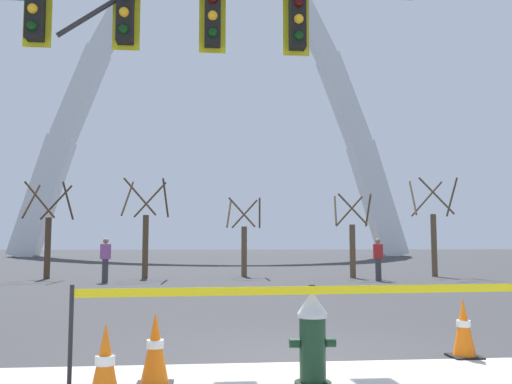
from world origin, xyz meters
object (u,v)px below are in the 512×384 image
(traffic_cone_by_hydrant, at_px, (105,367))
(fire_hydrant, at_px, (312,338))
(traffic_signal_gantry, at_px, (97,54))
(monument_arch, at_px, (215,104))
(traffic_cone_curb_edge, at_px, (464,328))
(traffic_cone_mid_sidewalk, at_px, (155,350))
(pedestrian_standing_center, at_px, (378,259))
(pedestrian_walking_left, at_px, (105,260))

(traffic_cone_by_hydrant, bearing_deg, fire_hydrant, 17.28)
(traffic_signal_gantry, relative_size, monument_arch, 0.18)
(traffic_cone_by_hydrant, bearing_deg, monument_arch, 88.02)
(traffic_cone_curb_edge, height_order, monument_arch, monument_arch)
(fire_hydrant, height_order, traffic_cone_curb_edge, fire_hydrant)
(traffic_cone_mid_sidewalk, relative_size, pedestrian_standing_center, 0.46)
(traffic_signal_gantry, xyz_separation_m, monument_arch, (2.82, 52.12, 12.72))
(fire_hydrant, relative_size, monument_arch, 0.02)
(traffic_cone_curb_edge, bearing_deg, pedestrian_standing_center, 76.26)
(pedestrian_walking_left, bearing_deg, traffic_cone_curb_edge, -63.76)
(monument_arch, bearing_deg, pedestrian_walking_left, -96.56)
(fire_hydrant, height_order, traffic_signal_gantry, traffic_signal_gantry)
(traffic_cone_by_hydrant, height_order, traffic_cone_curb_edge, same)
(fire_hydrant, relative_size, pedestrian_walking_left, 0.62)
(fire_hydrant, distance_m, traffic_cone_mid_sidewalk, 1.56)
(traffic_cone_mid_sidewalk, relative_size, traffic_signal_gantry, 0.09)
(traffic_cone_mid_sidewalk, bearing_deg, fire_hydrant, -4.80)
(pedestrian_standing_center, bearing_deg, traffic_cone_mid_sidewalk, -115.62)
(traffic_cone_by_hydrant, xyz_separation_m, traffic_signal_gantry, (-0.88, 3.78, 4.05))
(fire_hydrant, bearing_deg, pedestrian_walking_left, 107.27)
(fire_hydrant, xyz_separation_m, traffic_cone_mid_sidewalk, (-1.55, 0.13, -0.11))
(traffic_cone_mid_sidewalk, bearing_deg, pedestrian_walking_left, 101.78)
(traffic_cone_mid_sidewalk, height_order, monument_arch, monument_arch)
(traffic_cone_curb_edge, height_order, pedestrian_standing_center, pedestrian_standing_center)
(traffic_cone_curb_edge, xyz_separation_m, pedestrian_walking_left, (-6.75, 13.70, 0.46))
(fire_hydrant, height_order, traffic_cone_mid_sidewalk, fire_hydrant)
(fire_hydrant, xyz_separation_m, traffic_cone_by_hydrant, (-1.91, -0.59, -0.11))
(traffic_signal_gantry, bearing_deg, traffic_cone_mid_sidewalk, -67.91)
(fire_hydrant, bearing_deg, pedestrian_standing_center, 69.69)
(traffic_cone_mid_sidewalk, relative_size, monument_arch, 0.02)
(fire_hydrant, distance_m, pedestrian_standing_center, 15.69)
(monument_arch, bearing_deg, traffic_cone_curb_edge, -87.78)
(traffic_cone_curb_edge, distance_m, monument_arch, 56.72)
(traffic_cone_curb_edge, xyz_separation_m, traffic_signal_gantry, (-4.92, 2.02, 4.05))
(traffic_signal_gantry, distance_m, pedestrian_walking_left, 12.35)
(traffic_cone_by_hydrant, relative_size, pedestrian_standing_center, 0.46)
(traffic_cone_by_hydrant, distance_m, pedestrian_standing_center, 16.98)
(traffic_cone_by_hydrant, xyz_separation_m, pedestrian_standing_center, (7.35, 15.30, 0.46))
(fire_hydrant, height_order, monument_arch, monument_arch)
(fire_hydrant, bearing_deg, traffic_cone_by_hydrant, -162.72)
(fire_hydrant, distance_m, monument_arch, 57.76)
(traffic_signal_gantry, height_order, monument_arch, monument_arch)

